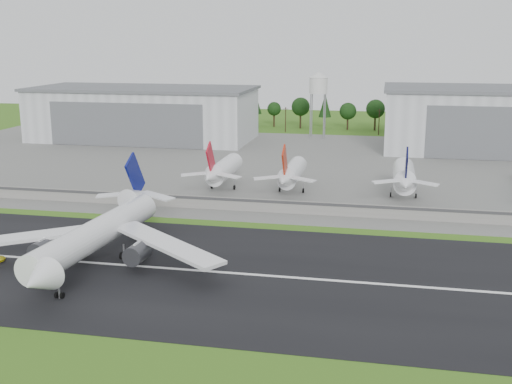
% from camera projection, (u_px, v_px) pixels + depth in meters
% --- Properties ---
extents(ground, '(600.00, 600.00, 0.00)m').
position_uv_depth(ground, '(230.00, 294.00, 113.24)').
color(ground, '#306A19').
rests_on(ground, ground).
extents(runway, '(320.00, 60.00, 0.10)m').
position_uv_depth(runway, '(243.00, 274.00, 122.75)').
color(runway, black).
rests_on(runway, ground).
extents(runway_centerline, '(220.00, 1.00, 0.02)m').
position_uv_depth(runway_centerline, '(243.00, 274.00, 122.73)').
color(runway_centerline, white).
rests_on(runway_centerline, runway).
extents(apron, '(320.00, 150.00, 0.10)m').
position_uv_depth(apron, '(311.00, 165.00, 227.51)').
color(apron, slate).
rests_on(apron, ground).
extents(blast_fence, '(240.00, 0.61, 3.50)m').
position_uv_depth(blast_fence, '(281.00, 206.00, 165.18)').
color(blast_fence, gray).
rests_on(blast_fence, ground).
extents(hangar_west, '(97.00, 44.00, 23.20)m').
position_uv_depth(hangar_west, '(144.00, 113.00, 283.24)').
color(hangar_west, silver).
rests_on(hangar_west, ground).
extents(water_tower, '(8.40, 8.40, 29.40)m').
position_uv_depth(water_tower, '(318.00, 83.00, 284.66)').
color(water_tower, '#99999E').
rests_on(water_tower, ground).
extents(utility_poles, '(230.00, 3.00, 12.00)m').
position_uv_depth(utility_poles, '(331.00, 134.00, 303.71)').
color(utility_poles, black).
rests_on(utility_poles, ground).
extents(treeline, '(320.00, 16.00, 22.00)m').
position_uv_depth(treeline, '(334.00, 129.00, 317.99)').
color(treeline, black).
rests_on(treeline, ground).
extents(main_airliner, '(57.13, 59.26, 18.17)m').
position_uv_depth(main_airliner, '(96.00, 241.00, 127.04)').
color(main_airliner, white).
rests_on(main_airliner, runway).
extents(parked_jet_red_a, '(7.36, 31.29, 16.62)m').
position_uv_depth(parked_jet_red_a, '(222.00, 170.00, 188.91)').
color(parked_jet_red_a, white).
rests_on(parked_jet_red_a, ground).
extents(parked_jet_red_b, '(7.36, 31.29, 16.49)m').
position_uv_depth(parked_jet_red_b, '(291.00, 174.00, 184.87)').
color(parked_jet_red_b, white).
rests_on(parked_jet_red_b, ground).
extents(parked_jet_navy, '(7.36, 31.29, 16.91)m').
position_uv_depth(parked_jet_navy, '(404.00, 177.00, 178.58)').
color(parked_jet_navy, white).
rests_on(parked_jet_navy, ground).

